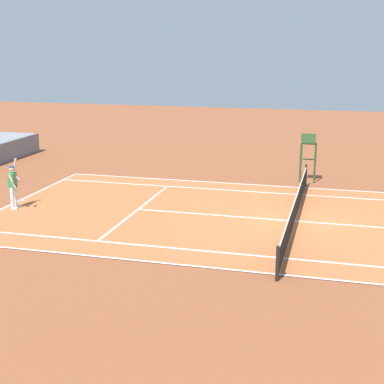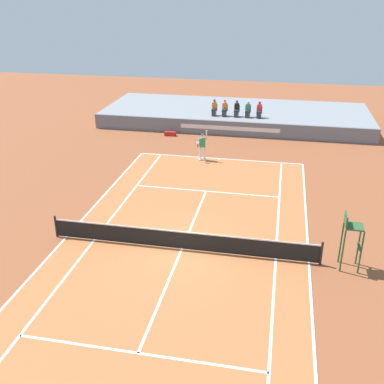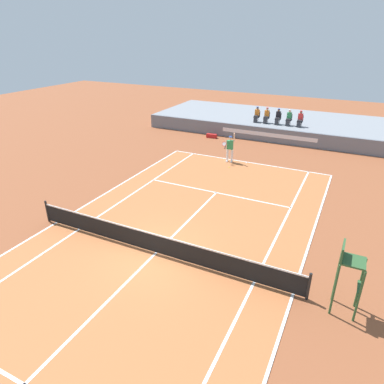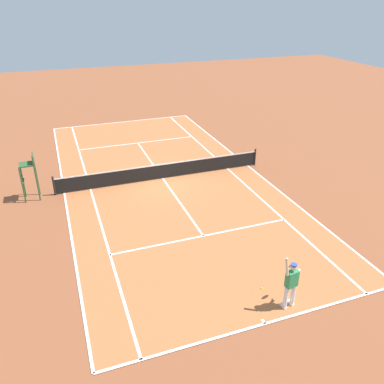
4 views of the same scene
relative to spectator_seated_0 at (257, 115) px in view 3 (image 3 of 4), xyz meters
name	(u,v)px [view 3 (image 3 of 4)]	position (x,y,z in m)	size (l,w,h in m)	color
ground_plane	(156,253)	(1.47, -18.72, -1.77)	(80.00, 80.00, 0.00)	brown
court	(156,253)	(1.47, -18.72, -1.76)	(11.08, 23.88, 0.03)	#B76638
net	(155,243)	(1.47, -18.72, -1.25)	(11.98, 0.10, 1.07)	black
barrier_wall	(268,135)	(1.47, -1.49, -1.19)	(22.04, 0.25, 1.16)	slate
bleacher_platform	(280,124)	(1.47, 2.72, -1.19)	(22.04, 8.17, 1.16)	gray
spectator_seated_0	(257,115)	(0.00, 0.00, 0.00)	(0.44, 0.60, 1.26)	#474C56
spectator_seated_1	(266,116)	(0.84, 0.00, 0.00)	(0.44, 0.60, 1.26)	#474C56
spectator_seated_2	(278,117)	(1.80, 0.00, 0.00)	(0.44, 0.60, 1.26)	#474C56
spectator_seated_3	(289,118)	(2.69, 0.00, 0.00)	(0.44, 0.60, 1.26)	#474C56
spectator_seated_4	(300,119)	(3.58, 0.00, 0.00)	(0.44, 0.60, 1.26)	#474C56
tennis_player	(230,148)	(0.34, -7.28, -0.78)	(0.75, 0.71, 2.08)	white
tennis_ball	(229,167)	(0.74, -8.37, -1.74)	(0.07, 0.07, 0.07)	#D1E533
umpire_chair	(349,270)	(8.45, -18.72, -0.22)	(0.77, 0.77, 2.44)	#2D562D
equipment_bag	(212,136)	(-3.08, -2.37, -1.61)	(0.92, 0.38, 0.32)	red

